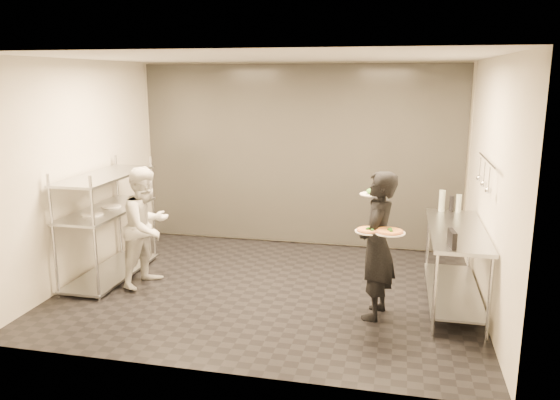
% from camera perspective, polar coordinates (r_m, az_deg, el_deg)
% --- Properties ---
extents(room_shell, '(5.00, 4.00, 2.80)m').
position_cam_1_polar(room_shell, '(7.61, 0.90, 3.83)').
color(room_shell, black).
rests_on(room_shell, ground).
extents(pass_rack, '(0.60, 1.60, 1.50)m').
position_cam_1_polar(pass_rack, '(7.42, -17.55, -2.00)').
color(pass_rack, '#B3B6BB').
rests_on(pass_rack, ground).
extents(prep_counter, '(0.60, 1.80, 0.92)m').
position_cam_1_polar(prep_counter, '(6.53, 17.86, -5.33)').
color(prep_counter, '#B3B6BB').
rests_on(prep_counter, ground).
extents(utensil_rail, '(0.07, 1.20, 0.31)m').
position_cam_1_polar(utensil_rail, '(6.34, 20.65, 2.53)').
color(utensil_rail, '#B3B6BB').
rests_on(utensil_rail, room_shell).
extents(waiter, '(0.48, 0.65, 1.62)m').
position_cam_1_polar(waiter, '(5.97, 10.11, -4.72)').
color(waiter, black).
rests_on(waiter, ground).
extents(chef, '(0.75, 0.86, 1.51)m').
position_cam_1_polar(chef, '(7.02, -13.76, -2.70)').
color(chef, silver).
rests_on(chef, ground).
extents(pizza_plate_near, '(0.29, 0.29, 0.05)m').
position_cam_1_polar(pizza_plate_near, '(5.69, 9.29, -3.15)').
color(pizza_plate_near, white).
rests_on(pizza_plate_near, waiter).
extents(pizza_plate_far, '(0.33, 0.33, 0.05)m').
position_cam_1_polar(pizza_plate_far, '(5.65, 11.34, -3.25)').
color(pizza_plate_far, white).
rests_on(pizza_plate_far, waiter).
extents(salad_plate, '(0.26, 0.26, 0.07)m').
position_cam_1_polar(salad_plate, '(6.10, 9.56, 0.77)').
color(salad_plate, white).
rests_on(salad_plate, waiter).
extents(pos_monitor, '(0.08, 0.24, 0.17)m').
position_cam_1_polar(pos_monitor, '(5.72, 17.54, -3.88)').
color(pos_monitor, black).
rests_on(pos_monitor, prep_counter).
extents(bottle_green, '(0.08, 0.08, 0.27)m').
position_cam_1_polar(bottle_green, '(7.17, 16.57, -0.07)').
color(bottle_green, gray).
rests_on(bottle_green, prep_counter).
extents(bottle_clear, '(0.07, 0.07, 0.22)m').
position_cam_1_polar(bottle_clear, '(7.20, 18.16, -0.32)').
color(bottle_clear, gray).
rests_on(bottle_clear, prep_counter).
extents(bottle_dark, '(0.06, 0.06, 0.20)m').
position_cam_1_polar(bottle_dark, '(7.19, 17.49, -0.38)').
color(bottle_dark, black).
rests_on(bottle_dark, prep_counter).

